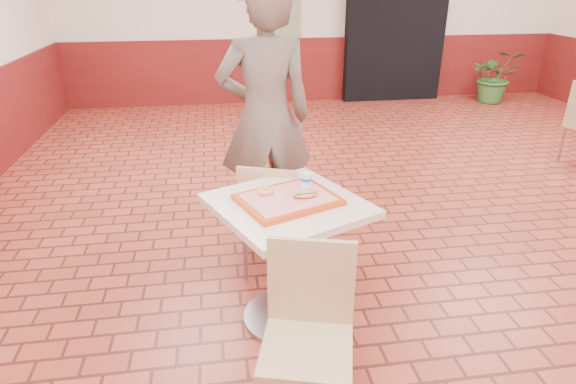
{
  "coord_description": "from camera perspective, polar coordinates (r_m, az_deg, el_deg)",
  "views": [
    {
      "loc": [
        -1.7,
        -2.8,
        1.91
      ],
      "look_at": [
        -1.35,
        -0.48,
        0.84
      ],
      "focal_mm": 30.0,
      "sensor_mm": 36.0,
      "label": 1
    }
  ],
  "objects": [
    {
      "name": "serving_tray",
      "position": [
        2.6,
        0.0,
        -0.9
      ],
      "size": [
        0.5,
        0.39,
        0.03
      ],
      "rotation": [
        0.0,
        0.0,
        0.38
      ],
      "color": "red",
      "rests_on": "main_table"
    },
    {
      "name": "wainscot_band",
      "position": [
        3.57,
        20.68,
        -0.56
      ],
      "size": [
        8.0,
        10.0,
        1.0
      ],
      "color": "maroon",
      "rests_on": "ground"
    },
    {
      "name": "room_shell",
      "position": [
        3.31,
        23.3,
        15.36
      ],
      "size": [
        8.01,
        10.01,
        3.01
      ],
      "color": "maroon",
      "rests_on": "ground"
    },
    {
      "name": "potted_plant",
      "position": [
        8.61,
        23.38,
        12.46
      ],
      "size": [
        0.91,
        0.84,
        0.84
      ],
      "primitive_type": "imported",
      "rotation": [
        0.0,
        0.0,
        -0.29
      ],
      "color": "#31702D",
      "rests_on": "ground"
    },
    {
      "name": "corridor_doorway",
      "position": [
        8.25,
        12.59,
        18.19
      ],
      "size": [
        1.6,
        0.22,
        2.2
      ],
      "primitive_type": "cube",
      "color": "black",
      "rests_on": "ground"
    },
    {
      "name": "long_john_donut",
      "position": [
        2.58,
        2.07,
        -0.27
      ],
      "size": [
        0.14,
        0.08,
        0.04
      ],
      "rotation": [
        0.0,
        0.0,
        0.1
      ],
      "color": "#E69043",
      "rests_on": "serving_tray"
    },
    {
      "name": "main_table",
      "position": [
        2.73,
        -0.0,
        -6.05
      ],
      "size": [
        0.74,
        0.74,
        0.78
      ],
      "rotation": [
        0.0,
        0.0,
        0.42
      ],
      "color": "beige",
      "rests_on": "ground"
    },
    {
      "name": "customer",
      "position": [
        3.54,
        -2.7,
        8.74
      ],
      "size": [
        0.73,
        0.5,
        1.92
      ],
      "primitive_type": "imported",
      "rotation": [
        0.0,
        0.0,
        3.21
      ],
      "color": "#6C6254",
      "rests_on": "ground"
    },
    {
      "name": "paper_cup",
      "position": [
        2.72,
        2.2,
        1.49
      ],
      "size": [
        0.06,
        0.06,
        0.08
      ],
      "rotation": [
        0.0,
        0.0,
        -0.31
      ],
      "color": "white",
      "rests_on": "serving_tray"
    },
    {
      "name": "chair_main_front",
      "position": [
        2.23,
        2.43,
        -15.54
      ],
      "size": [
        0.49,
        0.49,
        0.86
      ],
      "rotation": [
        0.0,
        0.0,
        -0.27
      ],
      "color": "tan",
      "rests_on": "ground"
    },
    {
      "name": "chair_main_back",
      "position": [
        3.17,
        -1.96,
        -2.75
      ],
      "size": [
        0.49,
        0.49,
        0.83
      ],
      "rotation": [
        0.0,
        0.0,
        2.78
      ],
      "color": "#DAB282",
      "rests_on": "ground"
    },
    {
      "name": "ring_donut",
      "position": [
        2.64,
        -2.71,
        0.14
      ],
      "size": [
        0.12,
        0.12,
        0.03
      ],
      "primitive_type": "torus",
      "rotation": [
        0.0,
        0.0,
        0.34
      ],
      "color": "#E9A655",
      "rests_on": "serving_tray"
    }
  ]
}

